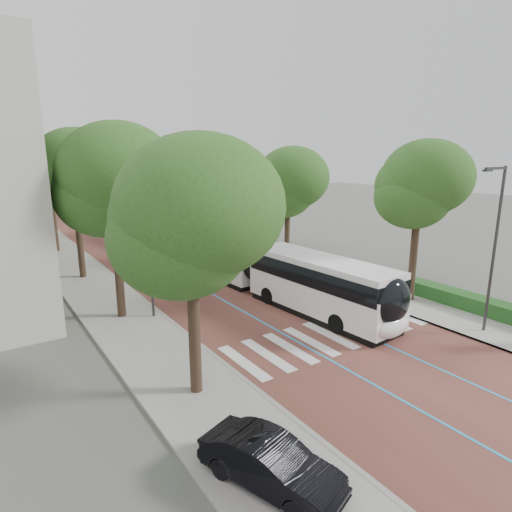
{
  "coord_description": "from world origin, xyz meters",
  "views": [
    {
      "loc": [
        -13.64,
        -13.03,
        8.71
      ],
      "look_at": [
        0.89,
        8.47,
        2.4
      ],
      "focal_mm": 30.0,
      "sensor_mm": 36.0,
      "label": 1
    }
  ],
  "objects": [
    {
      "name": "kerb_left",
      "position": [
        -5.6,
        40.0,
        0.06
      ],
      "size": [
        0.2,
        140.0,
        0.14
      ],
      "primitive_type": "cube",
      "color": "gray",
      "rests_on": "ground"
    },
    {
      "name": "parked_car",
      "position": [
        -7.96,
        -5.3,
        0.78
      ],
      "size": [
        2.67,
        4.25,
        1.32
      ],
      "primitive_type": "imported",
      "rotation": [
        0.0,
        0.0,
        0.34
      ],
      "color": "black",
      "rests_on": "sidewalk_left"
    },
    {
      "name": "lamp_post_left",
      "position": [
        -6.1,
        8.0,
        4.12
      ],
      "size": [
        0.14,
        0.14,
        8.0
      ],
      "primitive_type": "cylinder",
      "color": "#313134",
      "rests_on": "sidewalk_left"
    },
    {
      "name": "kerb_right",
      "position": [
        5.6,
        40.0,
        0.06
      ],
      "size": [
        0.2,
        140.0,
        0.14
      ],
      "primitive_type": "cube",
      "color": "gray",
      "rests_on": "ground"
    },
    {
      "name": "zebra_crossing",
      "position": [
        0.2,
        1.0,
        0.03
      ],
      "size": [
        10.55,
        3.6,
        0.01
      ],
      "color": "silver",
      "rests_on": "ground"
    },
    {
      "name": "trees_right",
      "position": [
        7.7,
        23.62,
        6.39
      ],
      "size": [
        5.82,
        47.4,
        8.98
      ],
      "color": "black",
      "rests_on": "ground"
    },
    {
      "name": "sidewalk_right",
      "position": [
        7.5,
        40.0,
        0.06
      ],
      "size": [
        4.0,
        140.0,
        0.12
      ],
      "primitive_type": "cube",
      "color": "gray",
      "rests_on": "ground"
    },
    {
      "name": "bus_queued_1",
      "position": [
        2.26,
        36.34,
        1.62
      ],
      "size": [
        2.99,
        12.48,
        3.2
      ],
      "rotation": [
        0.0,
        0.0,
        -0.04
      ],
      "color": "white",
      "rests_on": "ground"
    },
    {
      "name": "bus_queued_0",
      "position": [
        1.87,
        22.77,
        1.62
      ],
      "size": [
        3.16,
        12.51,
        3.2
      ],
      "rotation": [
        0.0,
        0.0,
        0.05
      ],
      "color": "white",
      "rests_on": "ground"
    },
    {
      "name": "lead_bus",
      "position": [
        1.41,
        7.18,
        1.63
      ],
      "size": [
        3.73,
        18.52,
        3.2
      ],
      "rotation": [
        0.0,
        0.0,
        0.07
      ],
      "color": "black",
      "rests_on": "ground"
    },
    {
      "name": "road",
      "position": [
        0.0,
        40.0,
        0.01
      ],
      "size": [
        11.0,
        140.0,
        0.02
      ],
      "primitive_type": "cube",
      "color": "brown",
      "rests_on": "ground"
    },
    {
      "name": "bus_queued_2",
      "position": [
        2.3,
        49.46,
        1.62
      ],
      "size": [
        3.19,
        12.52,
        3.2
      ],
      "rotation": [
        0.0,
        0.0,
        -0.06
      ],
      "color": "white",
      "rests_on": "ground"
    },
    {
      "name": "sidewalk_left",
      "position": [
        -7.5,
        40.0,
        0.06
      ],
      "size": [
        4.0,
        140.0,
        0.12
      ],
      "primitive_type": "cube",
      "color": "gray",
      "rests_on": "ground"
    },
    {
      "name": "ground",
      "position": [
        0.0,
        0.0,
        0.0
      ],
      "size": [
        160.0,
        160.0,
        0.0
      ],
      "primitive_type": "plane",
      "color": "#51544C",
      "rests_on": "ground"
    },
    {
      "name": "streetlight_near",
      "position": [
        6.62,
        -3.0,
        4.82
      ],
      "size": [
        1.82,
        0.2,
        8.0
      ],
      "color": "#313134",
      "rests_on": "sidewalk_right"
    },
    {
      "name": "streetlight_far",
      "position": [
        6.62,
        22.0,
        4.82
      ],
      "size": [
        1.82,
        0.2,
        8.0
      ],
      "color": "#313134",
      "rests_on": "sidewalk_right"
    },
    {
      "name": "lane_line_left",
      "position": [
        -1.6,
        40.0,
        0.02
      ],
      "size": [
        0.12,
        126.0,
        0.01
      ],
      "primitive_type": "cube",
      "color": "#2992D1",
      "rests_on": "road"
    },
    {
      "name": "lane_line_right",
      "position": [
        1.6,
        40.0,
        0.02
      ],
      "size": [
        0.12,
        126.0,
        0.01
      ],
      "primitive_type": "cube",
      "color": "#2992D1",
      "rests_on": "road"
    },
    {
      "name": "trees_left",
      "position": [
        -7.5,
        23.5,
        6.7
      ],
      "size": [
        5.99,
        60.59,
        9.76
      ],
      "color": "black",
      "rests_on": "ground"
    },
    {
      "name": "hedge",
      "position": [
        9.1,
        0.0,
        0.52
      ],
      "size": [
        1.2,
        14.0,
        0.8
      ],
      "primitive_type": "cube",
      "color": "#184719",
      "rests_on": "sidewalk_right"
    }
  ]
}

